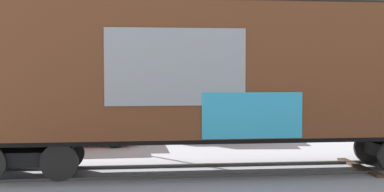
# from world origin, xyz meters

# --- Properties ---
(ground_plane) EXTENTS (260.00, 260.00, 0.00)m
(ground_plane) POSITION_xyz_m (0.00, 0.00, 0.00)
(ground_plane) COLOR #B2B5BC
(track) EXTENTS (59.94, 6.18, 0.08)m
(track) POSITION_xyz_m (-0.79, 0.12, 0.04)
(track) COLOR #4C4742
(track) RESTS_ON ground_plane
(freight_car) EXTENTS (15.12, 4.09, 4.58)m
(freight_car) POSITION_xyz_m (0.81, -0.00, 2.62)
(freight_car) COLOR brown
(freight_car) RESTS_ON ground_plane
(flagpole) EXTENTS (1.20, 0.99, 8.69)m
(flagpole) POSITION_xyz_m (-5.99, 9.98, 5.53)
(flagpole) COLOR silver
(flagpole) RESTS_ON ground_plane
(hillside) EXTENTS (131.61, 41.27, 17.54)m
(hillside) POSITION_xyz_m (-0.01, 64.52, 6.80)
(hillside) COLOR slate
(hillside) RESTS_ON ground_plane
(parked_car_red) EXTENTS (4.52, 2.09, 1.76)m
(parked_car_red) POSITION_xyz_m (-3.51, 5.57, 0.89)
(parked_car_red) COLOR #B21E1E
(parked_car_red) RESTS_ON ground_plane
(parked_car_black) EXTENTS (4.39, 2.41, 1.66)m
(parked_car_black) POSITION_xyz_m (1.97, 6.21, 0.85)
(parked_car_black) COLOR black
(parked_car_black) RESTS_ON ground_plane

